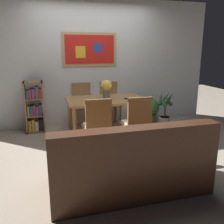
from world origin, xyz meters
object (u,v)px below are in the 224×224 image
at_px(dining_chair_far_right, 110,99).
at_px(bookshelf, 35,109).
at_px(flower_vase, 106,88).
at_px(dining_chair_near_left, 97,123).
at_px(tv_remote, 128,98).
at_px(potted_ivy, 150,110).
at_px(dining_table, 106,104).
at_px(dining_chair_near_right, 137,120).
at_px(dining_chair_far_left, 82,101).
at_px(leather_couch, 128,165).
at_px(potted_palm, 165,111).

distance_m(dining_chair_far_right, bookshelf, 1.56).
bearing_deg(flower_vase, bookshelf, 151.43).
bearing_deg(dining_chair_near_left, tv_remote, 43.56).
xyz_separation_m(dining_chair_far_right, potted_ivy, (0.87, -0.21, -0.24)).
distance_m(dining_table, dining_chair_near_right, 0.87).
height_order(dining_table, dining_chair_far_left, dining_chair_far_left).
distance_m(potted_ivy, flower_vase, 1.45).
bearing_deg(potted_ivy, tv_remote, -137.44).
bearing_deg(dining_chair_near_right, potted_ivy, 58.60).
bearing_deg(dining_chair_near_left, leather_couch, -82.00).
bearing_deg(flower_vase, dining_chair_near_right, -71.10).
relative_size(dining_chair_far_right, potted_palm, 1.21).
distance_m(dining_table, dining_chair_far_right, 0.88).
xyz_separation_m(dining_chair_far_right, flower_vase, (-0.28, -0.82, 0.39)).
bearing_deg(potted_ivy, dining_chair_far_right, 166.19).
bearing_deg(dining_chair_far_right, potted_ivy, -13.81).
distance_m(dining_chair_far_right, flower_vase, 0.95).
height_order(dining_table, dining_chair_near_left, dining_chair_near_left).
distance_m(dining_chair_near_left, tv_remote, 1.01).
bearing_deg(dining_chair_near_left, potted_palm, 33.29).
xyz_separation_m(dining_chair_near_right, potted_palm, (1.07, 1.14, -0.21)).
distance_m(dining_table, tv_remote, 0.41).
distance_m(flower_vase, tv_remote, 0.44).
bearing_deg(tv_remote, dining_table, 165.17).
distance_m(dining_chair_near_left, leather_couch, 1.04).
bearing_deg(tv_remote, dining_chair_near_left, -136.44).
distance_m(leather_couch, flower_vase, 1.90).
relative_size(dining_chair_near_right, potted_ivy, 1.51).
height_order(potted_palm, tv_remote, same).
relative_size(dining_table, tv_remote, 8.71).
distance_m(dining_chair_far_right, potted_palm, 1.20).
bearing_deg(tv_remote, bookshelf, 154.32).
height_order(potted_ivy, tv_remote, tv_remote).
bearing_deg(dining_chair_far_right, dining_table, -109.17).
bearing_deg(leather_couch, bookshelf, 113.27).
distance_m(dining_chair_near_right, dining_chair_far_left, 1.73).
height_order(leather_couch, potted_palm, leather_couch).
bearing_deg(dining_chair_far_left, leather_couch, -87.44).
relative_size(leather_couch, flower_vase, 5.32).
xyz_separation_m(dining_chair_near_right, dining_chair_near_left, (-0.62, 0.03, 0.00)).
relative_size(leather_couch, tv_remote, 11.11).
bearing_deg(dining_chair_far_left, dining_chair_far_right, 1.54).
bearing_deg(potted_palm, dining_chair_near_right, -133.09).
relative_size(dining_table, bookshelf, 1.41).
bearing_deg(dining_chair_far_left, dining_chair_near_right, -69.80).
relative_size(dining_chair_far_right, tv_remote, 5.62).
relative_size(dining_chair_far_left, potted_ivy, 1.51).
xyz_separation_m(leather_couch, bookshelf, (-1.07, 2.48, 0.15)).
bearing_deg(dining_chair_near_left, dining_chair_far_right, 68.81).
distance_m(dining_chair_far_left, leather_couch, 2.61).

